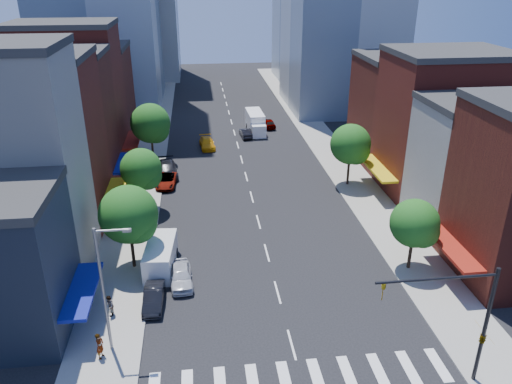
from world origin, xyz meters
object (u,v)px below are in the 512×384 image
parked_car_front (181,275)px  traffic_car_far (268,123)px  parked_car_third (167,181)px  parked_car_rear (168,169)px  box_truck (255,123)px  pedestrian_far (109,306)px  taxi (207,143)px  traffic_car_oncoming (246,133)px  pedestrian_near (100,346)px  parked_car_second (154,298)px  cargo_van_far (164,255)px  cargo_van_near (160,257)px

parked_car_front → traffic_car_far: 43.88m
parked_car_third → parked_car_rear: parked_car_rear is taller
box_truck → pedestrian_far: (-15.86, -43.59, -0.47)m
taxi → traffic_car_oncoming: size_ratio=1.19×
taxi → pedestrian_near: size_ratio=2.59×
parked_car_third → taxi: taxi is taller
pedestrian_near → pedestrian_far: bearing=17.8°
parked_car_front → pedestrian_near: 9.46m
parked_car_second → cargo_van_far: cargo_van_far is taller
traffic_car_far → pedestrian_far: 49.05m
parked_car_third → pedestrian_near: bearing=-91.2°
parked_car_third → traffic_car_far: size_ratio=1.11×
cargo_van_near → pedestrian_far: size_ratio=3.53×
parked_car_rear → pedestrian_far: bearing=-102.9°
pedestrian_far → traffic_car_oncoming: bearing=156.9°
taxi → pedestrian_far: bearing=-107.7°
taxi → traffic_car_far: (9.94, 8.77, 0.03)m
parked_car_third → cargo_van_near: size_ratio=0.83×
traffic_car_far → pedestrian_near: size_ratio=2.30×
traffic_car_oncoming → cargo_van_far: bearing=67.8°
parked_car_rear → box_truck: size_ratio=0.75×
traffic_car_oncoming → traffic_car_far: traffic_car_far is taller
pedestrian_near → pedestrian_far: (-0.03, 4.32, -0.11)m
parked_car_front → taxi: 33.27m
parked_car_second → parked_car_rear: bearing=91.4°
cargo_van_far → box_truck: 38.84m
box_truck → cargo_van_near: bearing=-110.3°
traffic_car_far → parked_car_front: bearing=65.3°
traffic_car_oncoming → pedestrian_far: bearing=66.0°
cargo_van_near → parked_car_third: bearing=95.8°
parked_car_front → parked_car_third: (-2.00, 20.14, -0.09)m
traffic_car_far → pedestrian_near: (-18.09, -49.90, 0.35)m
traffic_car_oncoming → pedestrian_near: 47.48m
parked_car_front → parked_car_rear: bearing=90.8°
pedestrian_near → traffic_car_oncoming: bearing=0.2°
parked_car_front → pedestrian_near: (-5.02, -8.00, 0.33)m
parked_car_front → taxi: size_ratio=0.92×
parked_car_rear → parked_car_second: bearing=-96.5°
traffic_car_far → pedestrian_near: bearing=62.7°
parked_car_front → pedestrian_near: pedestrian_near is taller
parked_car_front → cargo_van_near: 2.87m
taxi → pedestrian_far: pedestrian_far is taller
parked_car_rear → pedestrian_far: pedestrian_far is taller
parked_car_front → pedestrian_far: 6.26m
parked_car_rear → taxi: 11.08m
parked_car_rear → cargo_van_far: (0.49, -20.23, 0.11)m
parked_car_second → traffic_car_far: bearing=72.7°
parked_car_front → taxi: parked_car_front is taller
parked_car_third → parked_car_rear: 3.17m
parked_car_front → traffic_car_oncoming: 38.42m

